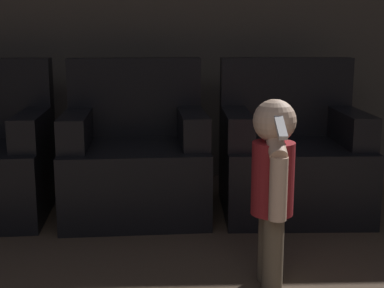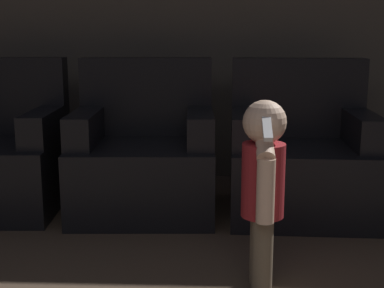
# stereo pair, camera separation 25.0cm
# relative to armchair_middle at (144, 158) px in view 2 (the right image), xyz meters

# --- Properties ---
(wall_back) EXTENTS (8.40, 0.05, 2.60)m
(wall_back) POSITION_rel_armchair_middle_xyz_m (0.31, 0.87, 0.96)
(wall_back) COLOR #51493F
(wall_back) RESTS_ON ground_plane
(armchair_middle) EXTENTS (0.91, 0.84, 0.97)m
(armchair_middle) POSITION_rel_armchair_middle_xyz_m (0.00, 0.00, 0.00)
(armchair_middle) COLOR black
(armchair_middle) RESTS_ON ground_plane
(armchair_right) EXTENTS (0.90, 0.82, 0.97)m
(armchair_right) POSITION_rel_armchair_middle_xyz_m (1.00, 0.00, 0.00)
(armchair_right) COLOR black
(armchair_right) RESTS_ON ground_plane
(person_toddler) EXTENTS (0.19, 0.33, 0.85)m
(person_toddler) POSITION_rel_armchair_middle_xyz_m (0.67, -1.09, 0.16)
(person_toddler) COLOR brown
(person_toddler) RESTS_ON ground_plane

